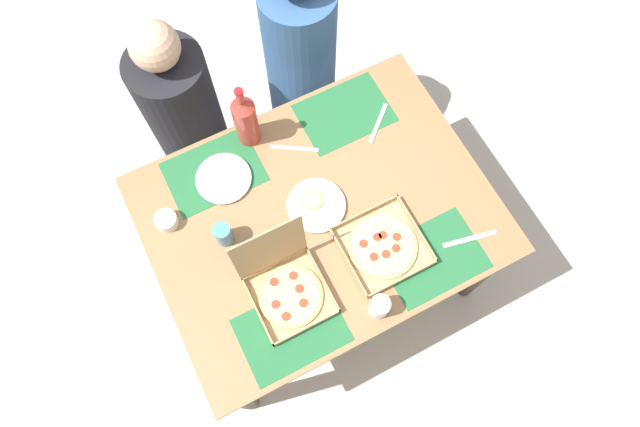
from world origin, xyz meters
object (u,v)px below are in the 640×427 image
plate_middle (316,205)px  condiment_bowl (166,221)px  pizza_box_corner_right (383,246)px  soda_bottle (246,120)px  cup_dark (224,234)px  diner_right_seat (301,67)px  plate_far_left (224,179)px  cup_spare (379,307)px  pizza_box_edge_far (286,286)px  diner_left_seat (187,121)px

plate_middle → condiment_bowl: bearing=159.7°
pizza_box_corner_right → soda_bottle: soda_bottle is taller
cup_dark → diner_right_seat: (0.64, 0.68, -0.25)m
pizza_box_corner_right → condiment_bowl: condiment_bowl is taller
pizza_box_corner_right → plate_far_left: size_ratio=1.35×
soda_bottle → pizza_box_corner_right: bearing=-69.2°
pizza_box_corner_right → condiment_bowl: size_ratio=3.46×
soda_bottle → diner_right_seat: size_ratio=0.27×
pizza_box_corner_right → cup_dark: bearing=149.6°
plate_middle → soda_bottle: (-0.10, 0.38, 0.12)m
cup_spare → diner_right_seat: 1.22m
soda_bottle → condiment_bowl: (-0.42, -0.19, -0.11)m
plate_middle → soda_bottle: bearing=104.4°
cup_dark → diner_right_seat: bearing=46.7°
pizza_box_corner_right → condiment_bowl: bearing=146.0°
plate_far_left → cup_dark: cup_dark is taller
pizza_box_corner_right → plate_far_left: bearing=128.5°
pizza_box_corner_right → cup_dark: (-0.50, 0.29, 0.04)m
pizza_box_edge_far → plate_far_left: 0.50m
pizza_box_corner_right → soda_bottle: (-0.24, 0.64, 0.12)m
plate_middle → pizza_box_corner_right: bearing=-60.6°
pizza_box_edge_far → plate_far_left: pizza_box_edge_far is taller
pizza_box_edge_far → condiment_bowl: bearing=123.6°
pizza_box_edge_far → diner_right_seat: (0.52, 0.95, -0.24)m
cup_dark → plate_middle: bearing=-5.9°
diner_left_seat → cup_dark: bearing=-95.7°
plate_far_left → soda_bottle: bearing=36.9°
pizza_box_edge_far → diner_right_seat: 1.11m
pizza_box_edge_far → soda_bottle: bearing=77.5°
plate_far_left → cup_spare: 0.76m
pizza_box_edge_far → plate_middle: size_ratio=1.33×
pizza_box_corner_right → plate_middle: (-0.14, 0.26, -0.00)m
pizza_box_corner_right → plate_far_left: (-0.41, 0.51, -0.00)m
plate_far_left → soda_bottle: (0.17, 0.12, 0.12)m
pizza_box_edge_far → soda_bottle: (0.14, 0.62, 0.09)m
pizza_box_edge_far → cup_spare: size_ratio=2.88×
cup_dark → pizza_box_edge_far: bearing=-66.6°
pizza_box_corner_right → cup_spare: 0.24m
cup_dark → plate_far_left: bearing=68.0°
cup_spare → condiment_bowl: bearing=129.9°
cup_dark → diner_left_seat: size_ratio=0.09×
pizza_box_corner_right → plate_middle: pizza_box_corner_right is taller
pizza_box_edge_far → plate_middle: bearing=45.0°
plate_far_left → diner_left_seat: diner_left_seat is taller
plate_far_left → cup_spare: bearing=-68.4°
pizza_box_corner_right → diner_left_seat: 1.09m
plate_middle → cup_spare: bearing=-87.9°
diner_right_seat → soda_bottle: bearing=-139.1°
diner_left_seat → plate_middle: bearing=-68.2°
diner_left_seat → diner_right_seat: bearing=-0.0°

